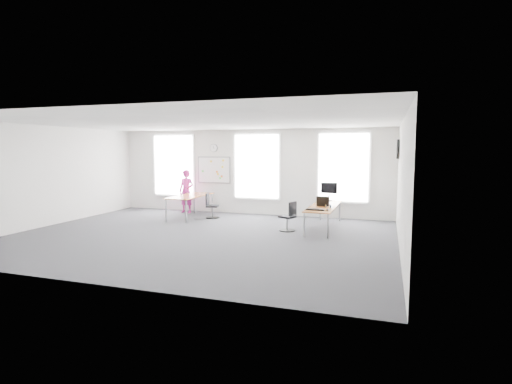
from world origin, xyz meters
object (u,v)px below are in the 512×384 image
(keyboard, at_px, (315,210))
(chair_right, at_px, (289,218))
(monitor, at_px, (329,190))
(headphones, at_px, (328,206))
(desk_right, at_px, (324,207))
(desk_left, at_px, (190,197))
(chair_left, at_px, (211,207))
(person, at_px, (186,191))

(keyboard, bearing_deg, chair_right, 162.91)
(keyboard, height_order, monitor, monitor)
(headphones, bearing_deg, monitor, 86.49)
(desk_right, bearing_deg, headphones, -68.77)
(desk_left, relative_size, monitor, 3.59)
(chair_left, bearing_deg, desk_right, -111.14)
(person, bearing_deg, desk_right, -12.32)
(desk_right, height_order, chair_right, chair_right)
(chair_left, distance_m, keyboard, 4.11)
(desk_left, bearing_deg, chair_right, -17.36)
(chair_right, xyz_separation_m, keyboard, (0.79, -0.28, 0.32))
(chair_left, bearing_deg, monitor, -93.88)
(desk_left, bearing_deg, keyboard, -17.71)
(desk_left, bearing_deg, person, 124.70)
(desk_left, height_order, headphones, headphones)
(monitor, bearing_deg, desk_right, -85.24)
(keyboard, distance_m, headphones, 0.59)
(chair_left, distance_m, person, 1.61)
(headphones, distance_m, monitor, 1.66)
(chair_left, xyz_separation_m, keyboard, (3.79, -1.58, 0.32))
(desk_right, bearing_deg, keyboard, -94.70)
(headphones, xyz_separation_m, monitor, (-0.20, 1.62, 0.30))
(desk_left, height_order, person, person)
(desk_right, height_order, desk_left, desk_left)
(chair_left, relative_size, person, 0.54)
(desk_right, height_order, monitor, monitor)
(chair_right, bearing_deg, desk_right, 148.02)
(headphones, bearing_deg, desk_left, 158.90)
(desk_left, height_order, monitor, monitor)
(desk_right, relative_size, keyboard, 5.54)
(desk_left, height_order, chair_left, chair_left)
(person, xyz_separation_m, keyboard, (5.13, -2.37, -0.10))
(chair_right, height_order, chair_left, chair_right)
(chair_right, distance_m, keyboard, 0.90)
(desk_right, bearing_deg, chair_left, 171.26)
(chair_left, distance_m, headphones, 4.19)
(desk_right, relative_size, chair_right, 3.29)
(chair_right, height_order, person, person)
(desk_right, xyz_separation_m, chair_left, (-3.87, 0.59, -0.26))
(desk_left, xyz_separation_m, chair_right, (3.68, -1.15, -0.33))
(chair_right, xyz_separation_m, person, (-4.34, 2.09, 0.41))
(desk_right, bearing_deg, monitor, 91.00)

